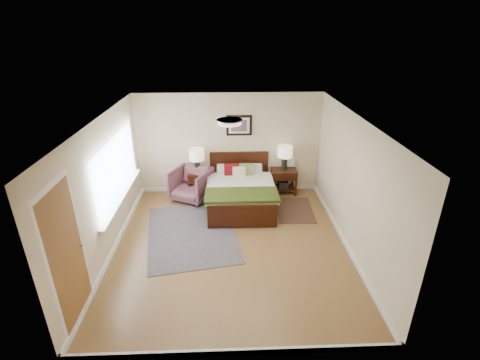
{
  "coord_description": "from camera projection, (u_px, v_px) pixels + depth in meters",
  "views": [
    {
      "loc": [
        -0.05,
        -5.68,
        3.96
      ],
      "look_at": [
        0.21,
        0.76,
        1.05
      ],
      "focal_mm": 26.0,
      "sensor_mm": 36.0,
      "label": 1
    }
  ],
  "objects": [
    {
      "name": "ceil_fixture",
      "position": [
        230.0,
        122.0,
        5.79
      ],
      "size": [
        0.44,
        0.44,
        0.08
      ],
      "color": "white",
      "rests_on": "ceiling"
    },
    {
      "name": "nightstand_right",
      "position": [
        284.0,
        179.0,
        8.76
      ],
      "size": [
        0.63,
        0.47,
        0.62
      ],
      "color": "black",
      "rests_on": "ground"
    },
    {
      "name": "right_wall",
      "position": [
        353.0,
        185.0,
        6.37
      ],
      "size": [
        0.04,
        5.0,
        2.5
      ],
      "primitive_type": "cube",
      "color": "beige",
      "rests_on": "ground"
    },
    {
      "name": "floor",
      "position": [
        231.0,
        245.0,
        6.81
      ],
      "size": [
        5.0,
        5.0,
        0.0
      ],
      "primitive_type": "plane",
      "color": "brown",
      "rests_on": "ground"
    },
    {
      "name": "door",
      "position": [
        68.0,
        258.0,
        4.69
      ],
      "size": [
        0.06,
        1.0,
        2.18
      ],
      "color": "silver",
      "rests_on": "ground"
    },
    {
      "name": "front_wall",
      "position": [
        233.0,
        280.0,
        4.02
      ],
      "size": [
        4.5,
        0.04,
        2.5
      ],
      "primitive_type": "cube",
      "color": "beige",
      "rests_on": "ground"
    },
    {
      "name": "window",
      "position": [
        118.0,
        168.0,
        6.8
      ],
      "size": [
        0.11,
        2.72,
        1.32
      ],
      "color": "silver",
      "rests_on": "left_wall"
    },
    {
      "name": "wall_art",
      "position": [
        239.0,
        125.0,
        8.36
      ],
      "size": [
        0.62,
        0.05,
        0.5
      ],
      "color": "black",
      "rests_on": "back_wall"
    },
    {
      "name": "lamp_left",
      "position": [
        197.0,
        156.0,
        8.43
      ],
      "size": [
        0.37,
        0.37,
        0.61
      ],
      "color": "black",
      "rests_on": "nightstand_left"
    },
    {
      "name": "bed",
      "position": [
        241.0,
        188.0,
        8.04
      ],
      "size": [
        1.59,
        1.91,
        1.03
      ],
      "color": "black",
      "rests_on": "ground"
    },
    {
      "name": "left_wall",
      "position": [
        105.0,
        189.0,
        6.21
      ],
      "size": [
        0.04,
        5.0,
        2.5
      ],
      "primitive_type": "cube",
      "color": "beige",
      "rests_on": "ground"
    },
    {
      "name": "rug_persian",
      "position": [
        192.0,
        233.0,
        7.19
      ],
      "size": [
        2.14,
        2.72,
        0.01
      ],
      "primitive_type": "cube",
      "rotation": [
        0.0,
        0.0,
        0.17
      ],
      "color": "#0C1640",
      "rests_on": "ground"
    },
    {
      "name": "nightstand_left",
      "position": [
        198.0,
        178.0,
        8.64
      ],
      "size": [
        0.49,
        0.44,
        0.58
      ],
      "color": "black",
      "rests_on": "ground"
    },
    {
      "name": "lamp_right",
      "position": [
        285.0,
        153.0,
        8.49
      ],
      "size": [
        0.37,
        0.37,
        0.61
      ],
      "color": "black",
      "rests_on": "nightstand_right"
    },
    {
      "name": "rug_navy",
      "position": [
        295.0,
        210.0,
        8.08
      ],
      "size": [
        0.88,
        1.27,
        0.01
      ],
      "primitive_type": "cube",
      "rotation": [
        0.0,
        0.0,
        -0.05
      ],
      "color": "black",
      "rests_on": "ground"
    },
    {
      "name": "ceiling",
      "position": [
        229.0,
        120.0,
        5.78
      ],
      "size": [
        4.5,
        5.0,
        0.02
      ],
      "primitive_type": "cube",
      "color": "white",
      "rests_on": "back_wall"
    },
    {
      "name": "armchair",
      "position": [
        191.0,
        184.0,
        8.43
      ],
      "size": [
        1.14,
        1.15,
        0.79
      ],
      "primitive_type": "imported",
      "rotation": [
        0.0,
        0.0,
        -0.46
      ],
      "color": "brown",
      "rests_on": "ground"
    },
    {
      "name": "back_wall",
      "position": [
        229.0,
        144.0,
        8.57
      ],
      "size": [
        4.5,
        0.04,
        2.5
      ],
      "primitive_type": "cube",
      "color": "beige",
      "rests_on": "ground"
    }
  ]
}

